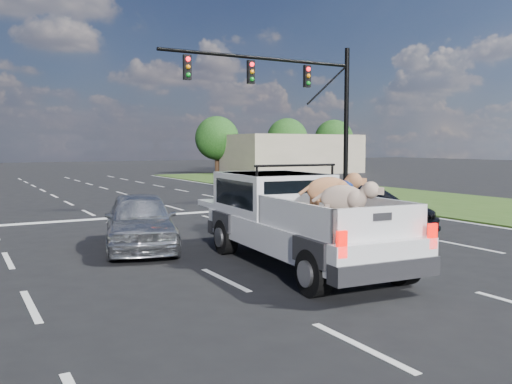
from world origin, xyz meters
TOP-DOWN VIEW (x-y plane):
  - ground at (0.00, 0.00)m, footprint 160.00×160.00m
  - road_markings at (0.00, 6.56)m, footprint 17.75×60.00m
  - grass_shoulder_right at (13.00, 6.00)m, footprint 8.00×60.00m
  - traffic_signal at (7.20, 10.50)m, footprint 9.11×0.31m
  - building_right at (22.00, 34.00)m, footprint 12.00×7.00m
  - tree_far_d at (16.00, 38.00)m, footprint 4.20×4.20m
  - tree_far_e at (24.00, 38.00)m, footprint 4.20×4.20m
  - tree_far_f at (30.00, 38.00)m, footprint 4.20×4.20m
  - pickup_truck at (0.20, 0.44)m, footprint 2.57×6.00m
  - silver_sedan at (-2.20, 3.91)m, footprint 2.68×4.48m
  - black_coupe at (5.00, 3.73)m, footprint 3.11×4.96m

SIDE VIEW (x-z plane):
  - ground at x=0.00m, z-range 0.00..0.00m
  - road_markings at x=0.00m, z-range 0.00..0.01m
  - grass_shoulder_right at x=13.00m, z-range 0.00..0.06m
  - black_coupe at x=5.00m, z-range 0.00..1.34m
  - silver_sedan at x=-2.20m, z-range 0.00..1.43m
  - pickup_truck at x=0.20m, z-range -0.07..2.13m
  - building_right at x=22.00m, z-range 0.00..3.60m
  - tree_far_d at x=16.00m, z-range 0.59..5.99m
  - tree_far_e at x=24.00m, z-range 0.59..5.99m
  - tree_far_f at x=30.00m, z-range 0.59..5.99m
  - traffic_signal at x=7.20m, z-range 1.23..8.23m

